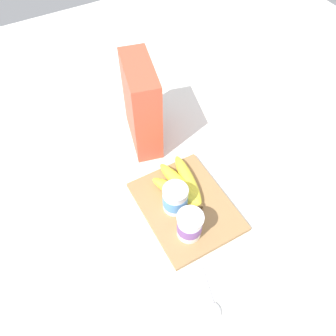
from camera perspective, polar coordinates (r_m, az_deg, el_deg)
ground_plane at (r=0.95m, az=3.06°, el=-6.74°), size 2.40×2.40×0.00m
cutting_board at (r=0.94m, az=3.08°, el=-6.51°), size 0.29×0.23×0.01m
cereal_box at (r=1.01m, az=-4.52°, el=10.56°), size 0.21×0.13×0.28m
yogurt_cup_front at (r=0.86m, az=3.70°, el=-9.73°), size 0.07×0.07×0.09m
yogurt_cup_back at (r=0.90m, az=1.23°, el=-5.21°), size 0.07×0.07×0.08m
banana_bunch at (r=0.95m, az=2.30°, el=-2.86°), size 0.19×0.14×0.04m
spoon at (r=0.85m, az=7.50°, el=-21.19°), size 0.13×0.05×0.01m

